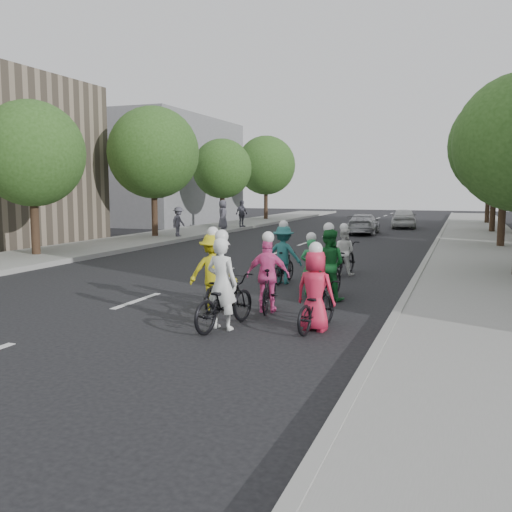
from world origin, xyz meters
The scene contains 26 objects.
ground centered at (0.00, 0.00, 0.00)m, with size 120.00×120.00×0.00m, color black.
sidewalk_left centered at (-8.00, 10.00, 0.07)m, with size 4.00×80.00×0.15m, color gray.
curb_left centered at (-6.05, 10.00, 0.09)m, with size 0.18×80.00×0.18m, color #999993.
sidewalk_right centered at (8.00, 10.00, 0.07)m, with size 4.00×80.00×0.15m, color gray.
curb_right centered at (6.05, 10.00, 0.09)m, with size 0.18×80.00×0.18m, color #999993.
bldg_sw centered at (-16.00, 28.00, 4.00)m, with size 10.00×14.00×8.00m, color slate.
tree_l_2 centered at (-8.20, 6.00, 3.96)m, with size 4.00×4.00×5.97m.
tree_l_3 centered at (-8.20, 15.00, 4.52)m, with size 4.80×4.80×6.93m.
tree_l_4 centered at (-8.20, 24.00, 3.96)m, with size 4.00×4.00×5.97m.
tree_l_5 centered at (-8.20, 33.00, 4.52)m, with size 4.80×4.80×6.93m.
tree_r_1 centered at (8.80, 15.60, 4.52)m, with size 4.80×4.80×6.93m.
tree_r_2 centered at (8.80, 24.60, 3.96)m, with size 4.00×4.00×5.97m.
tree_r_3 centered at (8.80, 33.60, 4.52)m, with size 4.80×4.80×6.93m.
cyclist_0 centered at (3.00, -1.70, 0.62)m, with size 1.00×2.03×1.91m.
cyclist_1 centered at (4.25, 1.76, 0.71)m, with size 0.90×1.84×1.87m.
cyclist_2 centered at (2.12, -0.19, 0.68)m, with size 1.19×1.78×1.84m.
cyclist_3 centered at (3.34, -0.01, 0.64)m, with size 0.99×1.67×1.76m.
cyclist_4 centered at (4.70, -1.23, 0.58)m, with size 0.84×1.77×1.69m.
cyclist_5 centered at (3.69, 2.32, 0.59)m, with size 0.77×1.87×1.58m.
cyclist_6 centered at (3.81, 5.81, 0.58)m, with size 0.86×1.98×1.61m.
cyclist_7 centered at (2.53, 3.64, 0.70)m, with size 1.09×1.54×1.79m.
follow_car_lead centered at (1.74, 21.75, 0.59)m, with size 1.66×4.08×1.18m, color #ABABAF.
follow_car_trail centered at (3.41, 27.82, 0.67)m, with size 1.58×3.94×1.34m, color silver.
spectator_0 centered at (-6.81, 15.05, 0.93)m, with size 1.00×0.58×1.55m, color #4E4C59.
spectator_1 centered at (-6.30, 22.76, 1.02)m, with size 1.02×0.43×1.74m, color #52515E.
spectator_2 centered at (-6.81, 20.88, 1.05)m, with size 0.88×0.57×1.80m, color #4D4B58.
Camera 1 is at (7.28, -11.57, 2.68)m, focal length 40.00 mm.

